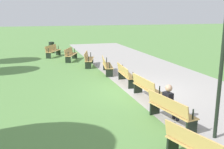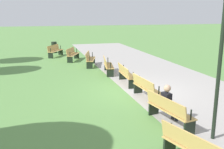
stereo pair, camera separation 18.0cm
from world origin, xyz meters
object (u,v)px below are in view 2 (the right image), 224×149
bench_6 (168,110)px  trash_bin (54,47)px  bench_1 (72,54)px  lamp_post (223,29)px  bench_3 (108,65)px  person_seated (169,102)px  bench_0 (55,50)px  bench_5 (146,88)px  bench_2 (90,59)px  bench_4 (126,74)px

bench_6 → trash_bin: bearing=178.4°
bench_1 → lamp_post: (12.99, 2.12, 2.46)m
bench_3 → trash_bin: trash_bin is taller
person_seated → trash_bin: (-15.82, -2.49, -0.17)m
bench_0 → bench_5: (11.59, 2.74, 0.00)m
bench_0 → bench_2: size_ratio=0.96×
bench_2 → trash_bin: trash_bin is taller
bench_4 → trash_bin: size_ratio=2.01×
bench_4 → lamp_post: bearing=7.8°
bench_1 → bench_2: size_ratio=0.99×
bench_0 → bench_5: bearing=43.4°
lamp_post → trash_bin: (-17.20, -3.13, -2.47)m
bench_2 → person_seated: size_ratio=1.59×
bench_2 → bench_3: same height
bench_4 → bench_5: 2.42m
bench_6 → person_seated: 0.29m
bench_1 → bench_2: bearing=43.3°
bench_3 → bench_5: size_ratio=1.02×
person_seated → lamp_post: size_ratio=0.28×
bench_5 → person_seated: 2.20m
bench_1 → bench_4: bearing=36.7°
bench_1 → person_seated: (11.62, 1.49, 0.16)m
bench_2 → bench_5: same height
bench_4 → bench_5: same height
bench_6 → trash_bin: size_ratio=2.04×
bench_6 → person_seated: person_seated is taller
lamp_post → trash_bin: lamp_post is taller
bench_4 → bench_6: size_ratio=0.98×
bench_3 → bench_6: same height
bench_4 → bench_3: bearing=-170.0°
bench_3 → bench_4: same height
lamp_post → bench_1: bearing=-170.7°
bench_5 → bench_6: 2.42m
lamp_post → person_seated: bearing=-155.1°
person_seated → lamp_post: 2.76m
person_seated → bench_3: bearing=170.9°
trash_bin → lamp_post: bearing=10.3°
bench_2 → person_seated: person_seated is taller
bench_0 → bench_6: 14.20m
bench_3 → trash_bin: size_ratio=2.04×
bench_5 → bench_6: size_ratio=0.98×
lamp_post → bench_2: bearing=-173.1°
bench_0 → bench_1: same height
trash_bin → bench_0: bearing=-2.1°
bench_6 → person_seated: size_ratio=1.58×
bench_4 → person_seated: person_seated is taller
bench_0 → bench_3: (6.78, 2.46, 0.00)m
bench_1 → bench_5: same height
bench_6 → bench_5: bearing=163.3°
bench_3 → trash_bin: (-8.82, -2.38, -0.01)m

